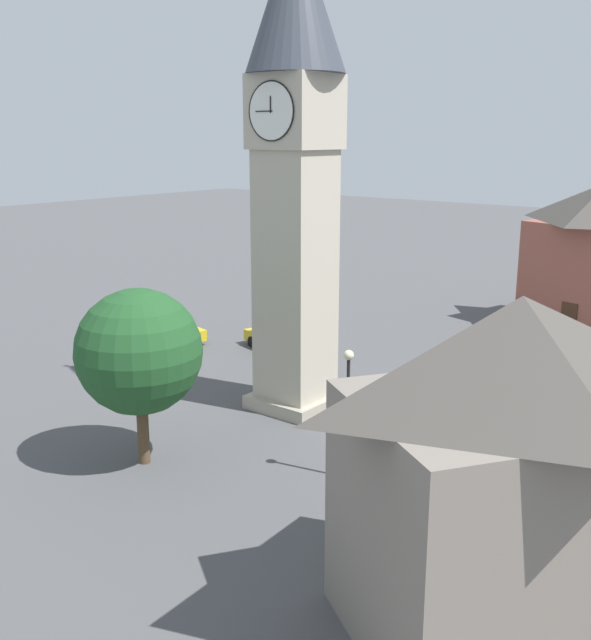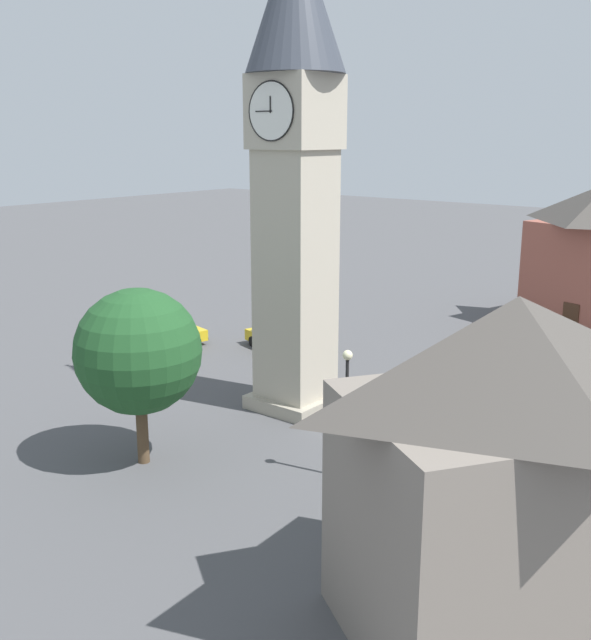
{
  "view_description": "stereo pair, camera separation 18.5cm",
  "coord_description": "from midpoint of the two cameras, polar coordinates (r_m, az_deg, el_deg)",
  "views": [
    {
      "loc": [
        -19.85,
        24.94,
        12.07
      ],
      "look_at": [
        0.0,
        0.0,
        4.07
      ],
      "focal_mm": 41.57,
      "sensor_mm": 36.0,
      "label": 1
    },
    {
      "loc": [
        -20.0,
        24.82,
        12.07
      ],
      "look_at": [
        0.0,
        0.0,
        4.07
      ],
      "focal_mm": 41.57,
      "sensor_mm": 36.0,
      "label": 2
    }
  ],
  "objects": [
    {
      "name": "lamp_post",
      "position": [
        26.22,
        3.87,
        -5.63
      ],
      "size": [
        0.36,
        0.36,
        4.81
      ],
      "color": "black",
      "rests_on": "ground"
    },
    {
      "name": "pedestrian",
      "position": [
        38.5,
        0.72,
        -2.6
      ],
      "size": [
        0.55,
        0.29,
        1.69
      ],
      "color": "black",
      "rests_on": "ground"
    },
    {
      "name": "tree",
      "position": [
        27.65,
        -12.15,
        -2.43
      ],
      "size": [
        4.67,
        4.67,
        6.71
      ],
      "color": "brown",
      "rests_on": "ground"
    },
    {
      "name": "clock_tower",
      "position": [
        31.87,
        -0.17,
        14.14
      ],
      "size": [
        4.16,
        4.16,
        20.7
      ],
      "color": "#A59C89",
      "rests_on": "ground"
    },
    {
      "name": "building_shop_left",
      "position": [
        18.55,
        15.89,
        -10.99
      ],
      "size": [
        9.04,
        9.55,
        8.58
      ],
      "color": "slate",
      "rests_on": "ground"
    },
    {
      "name": "car_red_corner",
      "position": [
        29.81,
        13.78,
        -8.63
      ],
      "size": [
        2.52,
        4.39,
        1.53
      ],
      "color": "silver",
      "rests_on": "ground"
    },
    {
      "name": "car_white_side",
      "position": [
        43.51,
        -9.88,
        -1.18
      ],
      "size": [
        2.6,
        4.41,
        1.53
      ],
      "color": "gold",
      "rests_on": "ground"
    },
    {
      "name": "ground_plane",
      "position": [
        34.08,
        -0.16,
        -6.64
      ],
      "size": [
        200.0,
        200.0,
        0.0
      ],
      "primitive_type": "plane",
      "color": "#4C4C4F"
    },
    {
      "name": "car_silver_kerb",
      "position": [
        35.64,
        14.13,
        -4.85
      ],
      "size": [
        4.25,
        2.07,
        1.53
      ],
      "color": "red",
      "rests_on": "ground"
    },
    {
      "name": "car_blue_kerb",
      "position": [
        42.67,
        -1.73,
        -1.28
      ],
      "size": [
        4.43,
        2.72,
        1.53
      ],
      "color": "gold",
      "rests_on": "ground"
    }
  ]
}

